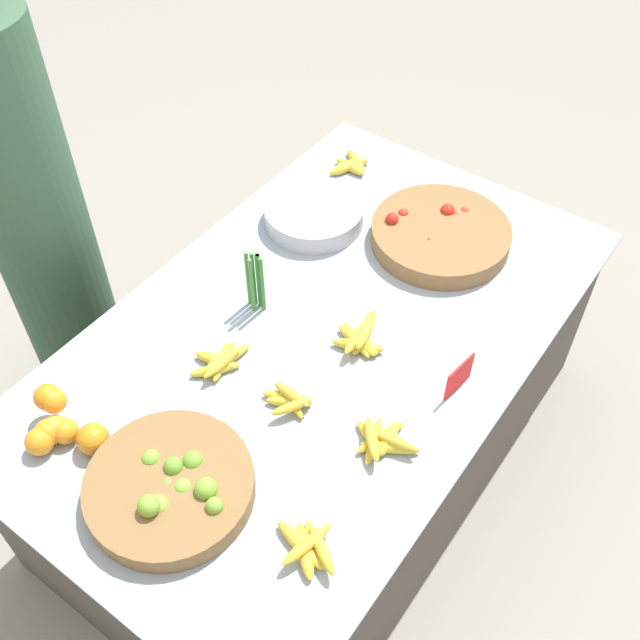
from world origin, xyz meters
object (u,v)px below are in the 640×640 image
Objects in this scene: lime_bowl at (172,486)px; metal_bowl at (314,214)px; vendor_person at (38,224)px; tomato_basket at (440,234)px; price_sign at (459,376)px.

metal_bowl is at bearing 17.56° from lime_bowl.
metal_bowl is 0.89m from vendor_person.
tomato_basket is 0.28× the size of vendor_person.
lime_bowl is at bearing -113.30° from vendor_person.
price_sign is (-0.33, -0.73, 0.02)m from metal_bowl.
tomato_basket is 3.97× the size of price_sign.
tomato_basket is at bearing -67.73° from metal_bowl.
tomato_basket is 1.30m from vendor_person.
vendor_person is at bearing 126.01° from tomato_basket.
tomato_basket is 0.42m from metal_bowl.
vendor_person is (-0.27, 1.39, 0.02)m from price_sign.
metal_bowl is (1.02, 0.32, 0.00)m from lime_bowl.
tomato_basket is (1.18, -0.07, 0.00)m from lime_bowl.
price_sign is at bearing -30.40° from lime_bowl.
lime_bowl is at bearing 157.14° from price_sign.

